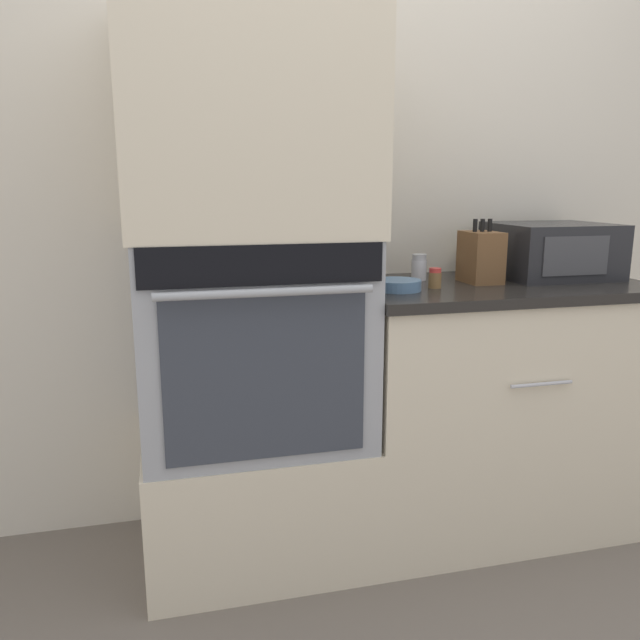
% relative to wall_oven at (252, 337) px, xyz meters
% --- Properties ---
extents(ground_plane, '(12.00, 12.00, 0.00)m').
position_rel_wall_oven_xyz_m(ground_plane, '(0.37, -0.30, -0.78)').
color(ground_plane, '#6B6056').
extents(wall_back, '(8.00, 0.05, 2.50)m').
position_rel_wall_oven_xyz_m(wall_back, '(0.37, 0.33, 0.47)').
color(wall_back, beige).
rests_on(wall_back, ground_plane).
extents(oven_cabinet_base, '(0.74, 0.60, 0.44)m').
position_rel_wall_oven_xyz_m(oven_cabinet_base, '(0.00, 0.00, -0.56)').
color(oven_cabinet_base, beige).
rests_on(oven_cabinet_base, ground_plane).
extents(wall_oven, '(0.72, 0.64, 0.67)m').
position_rel_wall_oven_xyz_m(wall_oven, '(0.00, 0.00, 0.00)').
color(wall_oven, '#9EA0A5').
rests_on(wall_oven, oven_cabinet_base).
extents(oven_cabinet_upper, '(0.74, 0.60, 0.73)m').
position_rel_wall_oven_xyz_m(oven_cabinet_upper, '(0.00, 0.00, 0.70)').
color(oven_cabinet_upper, beige).
rests_on(oven_cabinet_upper, wall_oven).
extents(counter_unit, '(1.07, 0.63, 0.93)m').
position_rel_wall_oven_xyz_m(counter_unit, '(0.89, 0.00, -0.31)').
color(counter_unit, beige).
rests_on(counter_unit, ground_plane).
extents(microwave, '(0.42, 0.37, 0.20)m').
position_rel_wall_oven_xyz_m(microwave, '(1.15, 0.08, 0.25)').
color(microwave, '#232326').
rests_on(microwave, counter_unit).
extents(knife_block, '(0.11, 0.16, 0.23)m').
position_rel_wall_oven_xyz_m(knife_block, '(0.83, 0.02, 0.24)').
color(knife_block, brown).
rests_on(knife_block, counter_unit).
extents(bowl, '(0.16, 0.16, 0.04)m').
position_rel_wall_oven_xyz_m(bowl, '(0.48, -0.07, 0.17)').
color(bowl, '#517599').
rests_on(bowl, counter_unit).
extents(condiment_jar_near, '(0.06, 0.06, 0.10)m').
position_rel_wall_oven_xyz_m(condiment_jar_near, '(0.64, 0.12, 0.20)').
color(condiment_jar_near, silver).
rests_on(condiment_jar_near, counter_unit).
extents(condiment_jar_mid, '(0.04, 0.04, 0.07)m').
position_rel_wall_oven_xyz_m(condiment_jar_mid, '(0.62, -0.06, 0.18)').
color(condiment_jar_mid, brown).
rests_on(condiment_jar_mid, counter_unit).
extents(condiment_jar_far, '(0.05, 0.05, 0.11)m').
position_rel_wall_oven_xyz_m(condiment_jar_far, '(0.88, 0.25, 0.21)').
color(condiment_jar_far, silver).
rests_on(condiment_jar_far, counter_unit).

